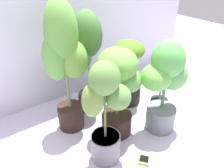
{
  "coord_description": "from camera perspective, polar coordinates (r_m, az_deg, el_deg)",
  "views": [
    {
      "loc": [
        -0.9,
        -1.06,
        1.3
      ],
      "look_at": [
        0.02,
        0.18,
        0.41
      ],
      "focal_mm": 35.17,
      "sensor_mm": 36.0,
      "label": 1
    }
  ],
  "objects": [
    {
      "name": "potted_plant_back_center",
      "position": [
        1.93,
        -6.82,
        7.76
      ],
      "size": [
        0.34,
        0.31,
        0.95
      ],
      "color": "black",
      "rests_on": "ground"
    },
    {
      "name": "potted_plant_back_right",
      "position": [
        2.12,
        3.81,
        3.64
      ],
      "size": [
        0.44,
        0.39,
        0.66
      ],
      "color": "black",
      "rests_on": "ground"
    },
    {
      "name": "potted_plant_front_left",
      "position": [
        1.45,
        -1.74,
        -7.24
      ],
      "size": [
        0.37,
        0.24,
        0.78
      ],
      "color": "slate",
      "rests_on": "ground"
    },
    {
      "name": "hygrometer_box",
      "position": [
        1.72,
        8.32,
        -18.95
      ],
      "size": [
        0.11,
        0.11,
        0.03
      ],
      "rotation": [
        0.0,
        0.0,
        2.19
      ],
      "color": "#CBD04F",
      "rests_on": "ground"
    },
    {
      "name": "potted_plant_front_right",
      "position": [
        1.76,
        13.57,
        0.52
      ],
      "size": [
        0.48,
        0.34,
        0.79
      ],
      "color": "slate",
      "rests_on": "ground"
    },
    {
      "name": "potted_plant_center",
      "position": [
        1.66,
        1.29,
        -0.19
      ],
      "size": [
        0.46,
        0.4,
        0.76
      ],
      "color": "black",
      "rests_on": "ground"
    },
    {
      "name": "potted_plant_back_left",
      "position": [
        1.69,
        -12.25,
        6.31
      ],
      "size": [
        0.38,
        0.33,
        1.08
      ],
      "color": "#312017",
      "rests_on": "ground"
    },
    {
      "name": "floor_fan",
      "position": [
        2.24,
        12.66,
        -0.18
      ],
      "size": [
        0.26,
        0.26,
        0.32
      ],
      "rotation": [
        0.0,
        0.0,
        2.48
      ],
      "color": "black",
      "rests_on": "ground"
    },
    {
      "name": "ground_plane",
      "position": [
        1.9,
        2.93,
        -13.11
      ],
      "size": [
        8.0,
        8.0,
        0.0
      ],
      "primitive_type": "plane",
      "color": "silver",
      "rests_on": "ground"
    }
  ]
}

